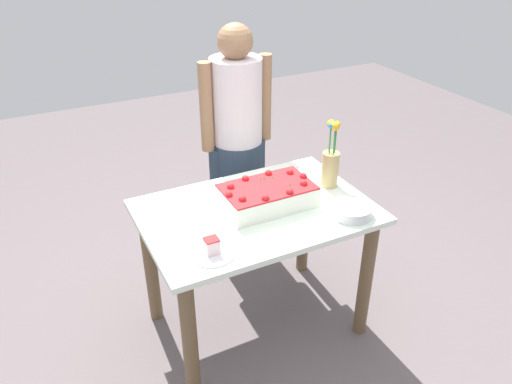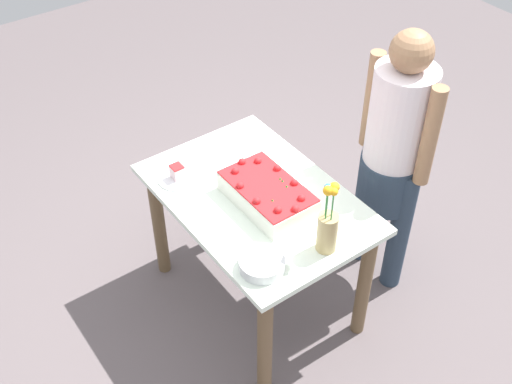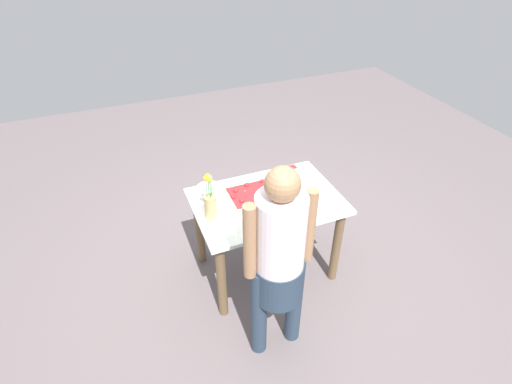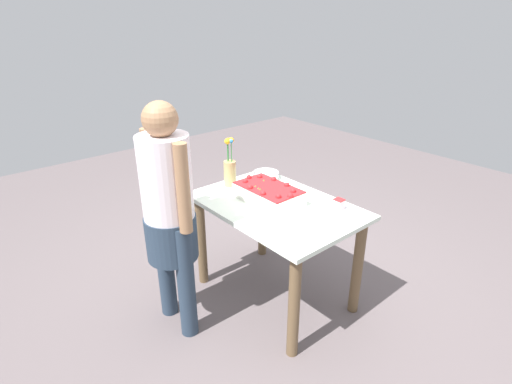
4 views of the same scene
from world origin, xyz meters
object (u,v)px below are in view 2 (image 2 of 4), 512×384
Objects in this scene: person_standing at (394,149)px; cake_knife at (250,145)px; fruit_bowl at (262,264)px; sheet_cake at (267,194)px; serving_plate_with_slice at (178,175)px; flower_vase at (328,227)px.

cake_knife is at bearing -49.46° from person_standing.
cake_knife is 0.74m from person_standing.
cake_knife is 0.85m from fruit_bowl.
sheet_cake is 2.28× the size of serving_plate_with_slice.
serving_plate_with_slice is 0.84m from flower_vase.
sheet_cake is 2.02× the size of cake_knife.
cake_knife is 0.82m from flower_vase.
person_standing reaches higher than fruit_bowl.
sheet_cake is 0.45m from cake_knife.
serving_plate_with_slice is 0.89× the size of cake_knife.
flower_vase is 0.32m from fruit_bowl.
serving_plate_with_slice is at bearing -30.66° from person_standing.
fruit_bowl is 0.95m from person_standing.
fruit_bowl is at bearing 76.70° from flower_vase.
sheet_cake is at bearing 4.42° from flower_vase.
fruit_bowl is at bearing -161.79° from cake_knife.
cake_knife is at bearing -25.15° from sheet_cake.
flower_vase reaches higher than serving_plate_with_slice.
flower_vase is at bearing 20.52° from person_standing.
fruit_bowl is (-0.32, 0.26, -0.03)m from sheet_cake.
serving_plate_with_slice is 1.07m from person_standing.
cake_knife is 0.15× the size of person_standing.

